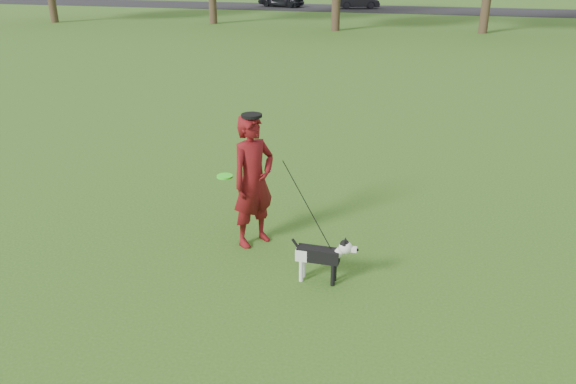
% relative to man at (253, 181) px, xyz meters
% --- Properties ---
extents(ground, '(120.00, 120.00, 0.00)m').
position_rel_man_xyz_m(ground, '(0.41, -0.11, -0.97)').
color(ground, '#285116').
rests_on(ground, ground).
extents(road, '(120.00, 7.00, 0.02)m').
position_rel_man_xyz_m(road, '(0.41, 39.89, -0.96)').
color(road, black).
rests_on(road, ground).
extents(man, '(0.77, 0.85, 1.94)m').
position_rel_man_xyz_m(man, '(0.00, 0.00, 0.00)').
color(man, '#5A0C11').
rests_on(man, ground).
extents(dog, '(0.87, 0.17, 0.66)m').
position_rel_man_xyz_m(dog, '(1.20, -0.81, -0.57)').
color(dog, black).
rests_on(dog, ground).
extents(car_mid, '(3.51, 2.18, 1.09)m').
position_rel_man_xyz_m(car_mid, '(-4.49, 39.89, -0.40)').
color(car_mid, black).
rests_on(car_mid, road).
extents(man_held_items, '(1.84, 0.95, 1.50)m').
position_rel_man_xyz_m(man_held_items, '(0.88, -0.43, -0.07)').
color(man_held_items, '#36FF20').
rests_on(man_held_items, ground).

